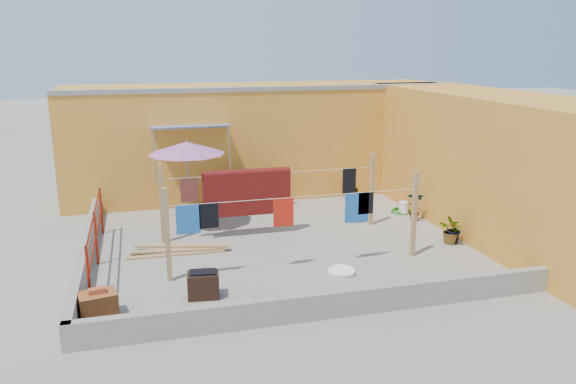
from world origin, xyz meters
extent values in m
plane|color=#9E998E|center=(0.00, 0.00, 0.00)|extent=(80.00, 80.00, 0.00)
cube|color=orange|center=(0.50, 4.70, 1.60)|extent=(11.00, 2.40, 3.20)
cube|color=gray|center=(0.50, 3.65, 3.15)|extent=(11.00, 0.35, 0.12)
cube|color=#2D51B2|center=(-1.60, 3.15, 2.25)|extent=(2.00, 0.79, 0.22)
cylinder|color=gray|center=(-2.55, 2.78, 1.60)|extent=(0.03, 0.30, 1.28)
cylinder|color=gray|center=(-0.65, 2.78, 1.60)|extent=(0.03, 0.30, 1.28)
cube|color=orange|center=(5.20, 0.00, 1.60)|extent=(2.40, 9.00, 3.20)
cube|color=gray|center=(0.00, -3.58, 0.22)|extent=(8.30, 0.16, 0.44)
cube|color=gray|center=(-4.08, 0.00, 0.22)|extent=(0.16, 7.30, 0.44)
cylinder|color=maroon|center=(-3.85, -2.20, 0.55)|extent=(0.05, 0.05, 1.10)
cylinder|color=maroon|center=(-3.85, -0.20, 0.55)|extent=(0.05, 0.05, 1.10)
cylinder|color=maroon|center=(-3.85, 1.80, 0.55)|extent=(0.05, 0.05, 1.10)
cylinder|color=maroon|center=(-3.85, -0.20, 1.05)|extent=(0.04, 4.20, 0.04)
cylinder|color=maroon|center=(-3.85, -0.20, 0.60)|extent=(0.04, 4.20, 0.04)
cube|color=tan|center=(-2.50, -1.40, 0.90)|extent=(0.09, 0.09, 1.80)
cube|color=tan|center=(2.50, -1.40, 0.90)|extent=(0.09, 0.09, 1.80)
cube|color=tan|center=(2.50, 0.80, 0.90)|extent=(0.09, 0.09, 1.80)
cube|color=tan|center=(-2.50, 0.80, 0.90)|extent=(0.09, 0.09, 1.80)
cylinder|color=silver|center=(0.00, -1.40, 1.45)|extent=(5.00, 0.01, 0.01)
cylinder|color=silver|center=(0.00, 0.80, 1.45)|extent=(5.00, 0.01, 0.01)
cube|color=#540F0E|center=(-0.58, 0.80, 1.00)|extent=(2.01, 0.22, 0.99)
cube|color=black|center=(1.91, 0.80, 1.14)|extent=(0.33, 0.02, 0.61)
cube|color=#5E2721|center=(-1.88, 0.80, 1.17)|extent=(0.40, 0.02, 0.55)
cube|color=#1F5DA9|center=(-2.11, -1.40, 1.17)|extent=(0.45, 0.02, 0.56)
cube|color=black|center=(-1.73, -1.40, 1.21)|extent=(0.36, 0.02, 0.48)
cube|color=red|center=(-0.29, -1.40, 1.17)|extent=(0.40, 0.02, 0.56)
cube|color=#1F5DA9|center=(1.23, -1.40, 1.15)|extent=(0.50, 0.02, 0.61)
cube|color=black|center=(1.41, -1.40, 1.23)|extent=(0.32, 0.02, 0.45)
cylinder|color=gray|center=(-1.82, 1.72, 0.03)|extent=(0.32, 0.32, 0.05)
cylinder|color=gray|center=(-1.82, 1.72, 1.03)|extent=(0.04, 0.04, 2.07)
cone|color=#BA64A1|center=(-1.82, 1.72, 1.96)|extent=(2.26, 2.26, 0.29)
cylinder|color=gray|center=(-1.82, 1.72, 2.12)|extent=(0.04, 0.04, 0.09)
cube|color=black|center=(-0.41, 2.97, 0.78)|extent=(1.85, 1.15, 0.06)
cube|color=black|center=(-1.09, 2.49, 0.38)|extent=(0.06, 0.06, 0.75)
cube|color=black|center=(-1.21, 3.17, 0.38)|extent=(0.06, 0.06, 0.75)
cube|color=black|center=(0.40, 2.76, 0.38)|extent=(0.06, 0.06, 0.75)
cube|color=black|center=(0.28, 3.44, 0.38)|extent=(0.06, 0.06, 0.75)
cube|color=#9F5224|center=(-3.70, -2.62, 0.21)|extent=(0.66, 0.53, 0.43)
cube|color=#9E4E25|center=(-3.70, -2.62, 0.47)|extent=(0.29, 0.18, 0.09)
cube|color=tan|center=(-2.30, -0.10, 0.02)|extent=(2.03, 0.19, 0.04)
cube|color=tan|center=(-2.22, 0.02, 0.07)|extent=(2.03, 0.37, 0.04)
cube|color=tan|center=(-2.14, 0.14, 0.11)|extent=(2.00, 0.64, 0.04)
cube|color=#311D13|center=(-1.97, -2.30, 0.23)|extent=(0.58, 0.42, 0.45)
cube|color=black|center=(-1.97, -2.30, 0.47)|extent=(0.48, 0.32, 0.04)
cylinder|color=white|center=(0.73, -1.94, 0.03)|extent=(0.51, 0.51, 0.07)
torus|color=white|center=(0.73, -1.94, 0.07)|extent=(0.55, 0.55, 0.06)
cylinder|color=white|center=(2.62, 1.35, 0.16)|extent=(0.23, 0.23, 0.32)
cylinder|color=white|center=(2.62, 1.35, 0.34)|extent=(0.06, 0.06, 0.05)
cylinder|color=white|center=(3.70, 1.43, 0.16)|extent=(0.24, 0.24, 0.32)
cylinder|color=white|center=(3.70, 1.43, 0.35)|extent=(0.06, 0.06, 0.05)
torus|color=#1D7219|center=(3.70, 1.57, 0.02)|extent=(0.55, 0.55, 0.04)
torus|color=#1D7219|center=(3.70, 1.57, 0.06)|extent=(0.46, 0.46, 0.04)
imported|color=#205718|center=(0.67, 3.10, 0.38)|extent=(0.89, 0.86, 0.77)
imported|color=#205718|center=(2.93, 3.20, 0.36)|extent=(0.43, 0.43, 0.71)
imported|color=#205718|center=(3.70, 0.81, 0.39)|extent=(0.50, 0.46, 0.78)
imported|color=#205718|center=(3.70, -0.98, 0.35)|extent=(0.49, 0.48, 0.69)
imported|color=#205718|center=(3.70, -0.95, 0.30)|extent=(0.68, 0.70, 0.60)
camera|label=1|loc=(-2.88, -11.43, 4.27)|focal=35.00mm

